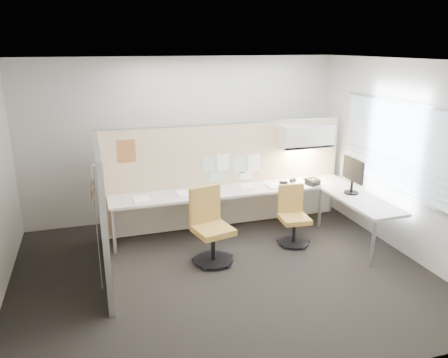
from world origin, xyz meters
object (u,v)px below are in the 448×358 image
object	(u,v)px
desk	(256,198)
chair_left	(210,228)
chair_right	(293,217)
phone	(312,182)
monitor	(353,174)

from	to	relation	value
desk	chair_left	bearing A→B (deg)	-143.35
desk	chair_left	world-z (taller)	chair_left
desk	chair_right	world-z (taller)	chair_right
chair_right	phone	xyz separation A→B (m)	(0.60, 0.54, 0.36)
monitor	chair_right	bearing A→B (deg)	88.36
chair_left	monitor	distance (m)	2.42
chair_right	desk	bearing A→B (deg)	130.84
monitor	phone	distance (m)	0.75
desk	phone	bearing A→B (deg)	-0.34
chair_left	monitor	size ratio (longest dim) A/B	1.88
chair_right	phone	size ratio (longest dim) A/B	3.45
chair_left	phone	world-z (taller)	chair_left
chair_right	phone	bearing A→B (deg)	46.53
desk	phone	distance (m)	1.02
desk	monitor	bearing A→B (deg)	-23.38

